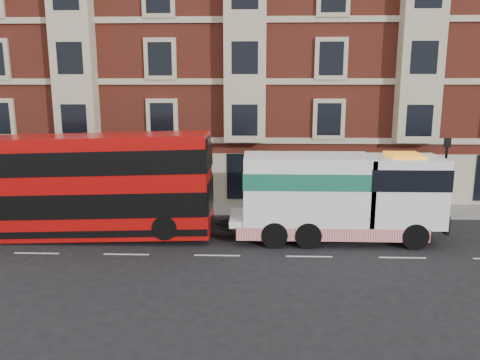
% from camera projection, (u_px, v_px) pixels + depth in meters
% --- Properties ---
extents(ground, '(120.00, 120.00, 0.00)m').
position_uv_depth(ground, '(217.00, 256.00, 20.38)').
color(ground, black).
rests_on(ground, ground).
extents(sidewalk, '(90.00, 3.00, 0.15)m').
position_uv_depth(sidewalk, '(227.00, 209.00, 27.71)').
color(sidewalk, slate).
rests_on(sidewalk, ground).
extents(victorian_terrace, '(45.00, 12.00, 20.40)m').
position_uv_depth(victorian_terrace, '(240.00, 45.00, 33.04)').
color(victorian_terrace, maroon).
rests_on(victorian_terrace, ground).
extents(lamp_post_west, '(0.35, 0.15, 4.35)m').
position_uv_depth(lamp_post_west, '(119.00, 169.00, 26.11)').
color(lamp_post_west, black).
rests_on(lamp_post_west, sidewalk).
extents(lamp_post_east, '(0.35, 0.15, 4.35)m').
position_uv_depth(lamp_post_east, '(445.00, 171.00, 25.52)').
color(lamp_post_east, black).
rests_on(lamp_post_east, sidewalk).
extents(double_decker_bus, '(12.26, 2.81, 4.96)m').
position_uv_depth(double_decker_bus, '(83.00, 184.00, 22.40)').
color(double_decker_bus, '#B00B09').
rests_on(double_decker_bus, ground).
extents(tow_truck, '(9.82, 2.90, 4.09)m').
position_uv_depth(tow_truck, '(335.00, 196.00, 22.09)').
color(tow_truck, white).
rests_on(tow_truck, ground).
extents(pedestrian, '(0.73, 0.54, 1.83)m').
position_uv_depth(pedestrian, '(11.00, 193.00, 27.49)').
color(pedestrian, '#182131').
rests_on(pedestrian, sidewalk).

